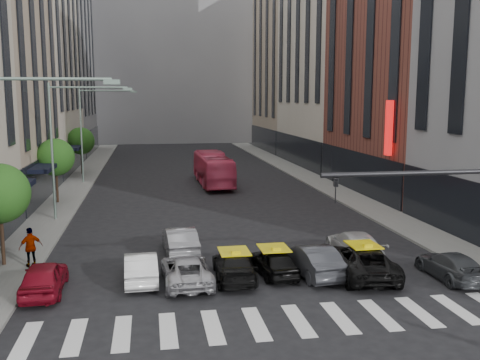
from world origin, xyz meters
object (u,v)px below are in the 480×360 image
taxi_left (234,265)px  pedestrian_far (31,247)px  streetlamp_near (2,160)px  car_white_front (141,267)px  taxi_center (274,262)px  streetlamp_mid (66,133)px  streetlamp_far (91,122)px  bus (213,169)px  car_red (44,277)px

taxi_left → pedestrian_far: 9.86m
streetlamp_near → taxi_left: streetlamp_near is taller
car_white_front → taxi_center: car_white_front is taller
streetlamp_mid → streetlamp_far: 16.00m
streetlamp_near → car_white_front: size_ratio=2.21×
taxi_left → taxi_center: taxi_left is taller
bus → pedestrian_far: bus is taller
streetlamp_mid → pedestrian_far: streetlamp_mid is taller
car_red → bus: bearing=-112.3°
streetlamp_mid → bus: 17.90m
bus → car_red: bearing=67.8°
streetlamp_mid → taxi_left: streetlamp_mid is taller
taxi_center → pedestrian_far: pedestrian_far is taller
bus → streetlamp_near: bearing=67.7°
streetlamp_near → streetlamp_mid: size_ratio=1.00×
taxi_left → pedestrian_far: bearing=-14.8°
streetlamp_near → streetlamp_far: (0.00, 32.00, 0.00)m
streetlamp_near → taxi_left: (9.02, 2.44, -5.26)m
taxi_left → streetlamp_near: bearing=18.2°
car_white_front → taxi_center: size_ratio=1.09×
streetlamp_near → bus: size_ratio=0.83×
streetlamp_near → streetlamp_far: 32.00m
streetlamp_far → car_red: bearing=-88.4°
car_white_front → car_red: bearing=9.6°
streetlamp_mid → car_white_front: size_ratio=2.21×
car_white_front → pedestrian_far: (-5.20, 2.61, 0.44)m
streetlamp_near → car_red: bearing=67.3°
car_white_front → taxi_left: car_white_front is taller
streetlamp_near → taxi_center: 12.42m
streetlamp_far → streetlamp_mid: bearing=-90.0°
streetlamp_far → car_white_front: 30.02m
car_white_front → taxi_center: 6.08m
pedestrian_far → car_red: bearing=80.1°
car_red → streetlamp_near: bearing=66.0°
streetlamp_near → pedestrian_far: (-0.36, 5.45, -4.80)m
car_red → bus: 29.12m
streetlamp_mid → pedestrian_far: 11.59m
taxi_left → car_red: bearing=6.0°
streetlamp_mid → taxi_center: 18.01m
streetlamp_mid → taxi_left: size_ratio=2.03×
car_red → bus: size_ratio=0.38×
streetlamp_far → taxi_center: 31.73m
streetlamp_mid → car_red: bearing=-86.5°
streetlamp_mid → taxi_left: bearing=-56.4°
pedestrian_far → bus: bearing=-145.3°
taxi_center → bus: (0.37, 26.50, 0.88)m
taxi_left → streetlamp_far: bearing=-70.0°
streetlamp_far → taxi_center: (10.92, -29.32, -5.27)m
streetlamp_mid → streetlamp_far: same height
car_white_front → taxi_center: bearing=176.5°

